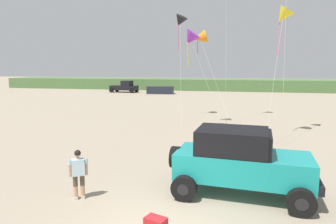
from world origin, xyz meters
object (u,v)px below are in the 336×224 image
(jeep, at_px, (240,160))
(cooler_box, at_px, (156,224))
(kite_blue_swept, at_px, (283,16))
(person_watching, at_px, (78,172))
(distant_pickup, at_px, (125,87))
(kite_purple_stunt, at_px, (180,21))
(distant_sedan, at_px, (160,90))
(kite_orange_streamer, at_px, (190,39))
(kite_yellow_diamond, at_px, (200,38))

(jeep, distance_m, cooler_box, 3.74)
(cooler_box, height_order, kite_blue_swept, kite_blue_swept)
(person_watching, relative_size, distant_pickup, 0.35)
(person_watching, relative_size, kite_purple_stunt, 0.19)
(cooler_box, bearing_deg, jeep, 71.31)
(jeep, distance_m, kite_purple_stunt, 17.26)
(person_watching, distance_m, kite_purple_stunt, 18.06)
(cooler_box, bearing_deg, kite_purple_stunt, 116.96)
(kite_blue_swept, bearing_deg, distant_pickup, 125.72)
(person_watching, bearing_deg, distant_sedan, 99.82)
(person_watching, bearing_deg, kite_orange_streamer, 79.88)
(jeep, bearing_deg, cooler_box, -127.54)
(cooler_box, distance_m, kite_purple_stunt, 19.77)
(person_watching, distance_m, distant_pickup, 42.00)
(distant_sedan, height_order, kite_blue_swept, kite_blue_swept)
(distant_sedan, xyz_separation_m, kite_orange_streamer, (8.66, -27.02, 5.53))
(person_watching, height_order, cooler_box, person_watching)
(kite_yellow_diamond, height_order, kite_blue_swept, kite_blue_swept)
(jeep, height_order, kite_blue_swept, kite_blue_swept)
(jeep, xyz_separation_m, distant_pickup, (-18.39, 38.36, -0.26))
(person_watching, bearing_deg, cooler_box, -24.80)
(cooler_box, height_order, distant_pickup, distant_pickup)
(jeep, xyz_separation_m, distant_sedan, (-11.78, 36.84, -0.60))
(person_watching, xyz_separation_m, distant_pickup, (-13.24, 39.86, 0.00))
(kite_blue_swept, xyz_separation_m, kite_purple_stunt, (-7.21, 5.74, 0.75))
(cooler_box, relative_size, kite_purple_stunt, 0.06)
(jeep, height_order, distant_pickup, jeep)
(distant_pickup, distance_m, kite_yellow_diamond, 30.99)
(kite_purple_stunt, bearing_deg, kite_blue_swept, -38.52)
(jeep, xyz_separation_m, kite_purple_stunt, (-4.76, 15.11, 6.83))
(person_watching, xyz_separation_m, kite_orange_streamer, (2.02, 11.32, 5.20))
(kite_yellow_diamond, height_order, kite_purple_stunt, kite_purple_stunt)
(distant_sedan, xyz_separation_m, kite_purple_stunt, (7.03, -21.73, 7.43))
(kite_orange_streamer, relative_size, kite_purple_stunt, 0.78)
(jeep, xyz_separation_m, kite_yellow_diamond, (-2.77, 12.16, 5.17))
(distant_sedan, height_order, kite_yellow_diamond, kite_yellow_diamond)
(cooler_box, bearing_deg, kite_blue_swept, 88.04)
(person_watching, relative_size, kite_blue_swept, 0.21)
(kite_blue_swept, height_order, kite_purple_stunt, kite_purple_stunt)
(distant_sedan, bearing_deg, jeep, -75.51)
(kite_orange_streamer, bearing_deg, kite_yellow_diamond, 81.35)
(distant_sedan, distance_m, kite_yellow_diamond, 26.91)
(kite_purple_stunt, bearing_deg, cooler_box, -81.89)
(cooler_box, distance_m, kite_yellow_diamond, 16.25)
(person_watching, height_order, kite_yellow_diamond, kite_yellow_diamond)
(distant_sedan, bearing_deg, kite_yellow_diamond, -73.20)
(cooler_box, xyz_separation_m, distant_sedan, (-9.59, 39.70, 0.41))
(jeep, xyz_separation_m, kite_orange_streamer, (-3.13, 9.83, 4.93))
(person_watching, relative_size, kite_yellow_diamond, 0.24)
(distant_sedan, distance_m, kite_purple_stunt, 24.02)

